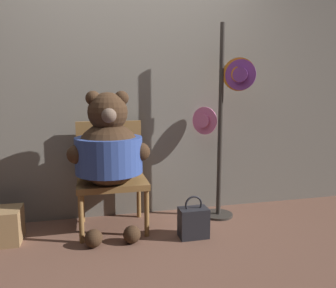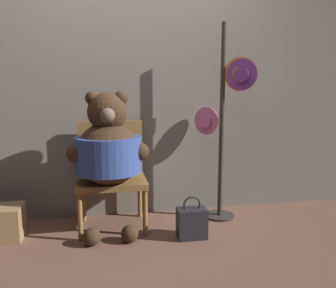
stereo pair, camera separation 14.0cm
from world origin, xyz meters
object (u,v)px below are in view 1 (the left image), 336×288
object	(u,v)px
hat_display_rack	(225,117)
handbag_on_ground	(193,222)
chair	(111,171)
teddy_bear	(109,151)

from	to	relation	value
hat_display_rack	handbag_on_ground	bearing A→B (deg)	-137.47
handbag_on_ground	chair	bearing A→B (deg)	146.60
teddy_bear	hat_display_rack	xyz separation A→B (m)	(1.07, 0.14, 0.25)
chair	hat_display_rack	size ratio (longest dim) A/B	0.52
chair	hat_display_rack	world-z (taller)	hat_display_rack
handbag_on_ground	teddy_bear	bearing A→B (deg)	159.23
chair	handbag_on_ground	xyz separation A→B (m)	(0.63, -0.42, -0.37)
teddy_bear	chair	bearing A→B (deg)	82.00
teddy_bear	handbag_on_ground	distance (m)	0.91
teddy_bear	hat_display_rack	distance (m)	1.11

